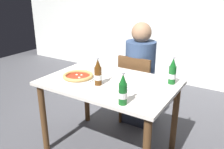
# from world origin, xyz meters

# --- Properties ---
(ground_plane) EXTENTS (8.00, 8.00, 0.00)m
(ground_plane) POSITION_xyz_m (0.00, 0.00, 0.00)
(ground_plane) COLOR #4C4C51
(back_wall_tiled) EXTENTS (7.00, 0.10, 2.60)m
(back_wall_tiled) POSITION_xyz_m (0.00, 2.20, 1.30)
(back_wall_tiled) COLOR white
(back_wall_tiled) RESTS_ON ground_plane
(dining_table_main) EXTENTS (1.20, 0.80, 0.75)m
(dining_table_main) POSITION_xyz_m (0.00, 0.00, 0.64)
(dining_table_main) COLOR silver
(dining_table_main) RESTS_ON ground_plane
(chair_behind_table) EXTENTS (0.40, 0.40, 0.85)m
(chair_behind_table) POSITION_xyz_m (0.00, 0.61, 0.48)
(chair_behind_table) COLOR brown
(chair_behind_table) RESTS_ON ground_plane
(diner_seated) EXTENTS (0.34, 0.34, 1.21)m
(diner_seated) POSITION_xyz_m (0.00, 0.66, 0.58)
(diner_seated) COLOR #2D3342
(diner_seated) RESTS_ON ground_plane
(pizza_margherita_near) EXTENTS (0.31, 0.31, 0.04)m
(pizza_margherita_near) POSITION_xyz_m (-0.29, -0.10, 0.77)
(pizza_margherita_near) COLOR white
(pizza_margherita_near) RESTS_ON dining_table_main
(beer_bottle_left) EXTENTS (0.07, 0.07, 0.25)m
(beer_bottle_left) POSITION_xyz_m (-0.04, -0.12, 0.85)
(beer_bottle_left) COLOR #512D0F
(beer_bottle_left) RESTS_ON dining_table_main
(beer_bottle_center) EXTENTS (0.07, 0.07, 0.25)m
(beer_bottle_center) POSITION_xyz_m (0.50, 0.25, 0.85)
(beer_bottle_center) COLOR #14591E
(beer_bottle_center) RESTS_ON dining_table_main
(beer_bottle_right) EXTENTS (0.07, 0.07, 0.25)m
(beer_bottle_right) POSITION_xyz_m (0.33, -0.33, 0.85)
(beer_bottle_right) COLOR #14591E
(beer_bottle_right) RESTS_ON dining_table_main
(napkin_with_cutlery) EXTENTS (0.23, 0.23, 0.01)m
(napkin_with_cutlery) POSITION_xyz_m (0.23, -0.07, 0.75)
(napkin_with_cutlery) COLOR white
(napkin_with_cutlery) RESTS_ON dining_table_main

